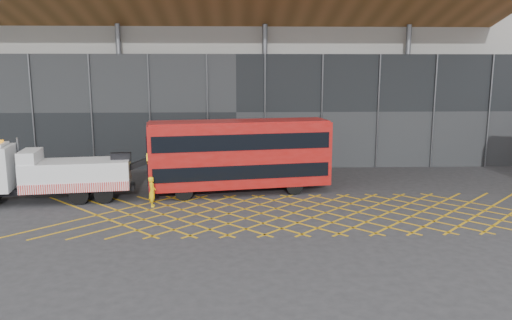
{
  "coord_description": "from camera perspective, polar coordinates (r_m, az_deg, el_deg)",
  "views": [
    {
      "loc": [
        2.03,
        -23.62,
        7.04
      ],
      "look_at": [
        3.0,
        1.5,
        2.4
      ],
      "focal_mm": 35.0,
      "sensor_mm": 36.0,
      "label": 1
    }
  ],
  "objects": [
    {
      "name": "road_markings",
      "position": [
        24.9,
        6.16,
        -6.01
      ],
      "size": [
        27.96,
        7.16,
        0.01
      ],
      "color": "gold",
      "rests_on": "ground_plane"
    },
    {
      "name": "bus_towed",
      "position": [
        28.19,
        -1.92,
        0.78
      ],
      "size": [
        10.44,
        4.01,
        4.15
      ],
      "rotation": [
        0.0,
        0.0,
        0.17
      ],
      "color": "#9E0F0C",
      "rests_on": "ground_plane"
    },
    {
      "name": "recovery_truck",
      "position": [
        28.74,
        -22.95,
        -1.38
      ],
      "size": [
        9.74,
        3.41,
        3.38
      ],
      "rotation": [
        0.0,
        0.0,
        0.14
      ],
      "color": "black",
      "rests_on": "ground_plane"
    },
    {
      "name": "worker",
      "position": [
        26.23,
        -11.78,
        -3.57
      ],
      "size": [
        0.45,
        0.62,
        1.57
      ],
      "primitive_type": "imported",
      "rotation": [
        0.0,
        0.0,
        1.71
      ],
      "color": "yellow",
      "rests_on": "ground_plane"
    },
    {
      "name": "ground_plane",
      "position": [
        24.73,
        -6.87,
        -6.16
      ],
      "size": [
        120.0,
        120.0,
        0.0
      ],
      "primitive_type": "plane",
      "color": "#2C2C2E"
    },
    {
      "name": "construction_building",
      "position": [
        42.06,
        -2.42,
        13.09
      ],
      "size": [
        55.0,
        23.97,
        18.0
      ],
      "color": "gray",
      "rests_on": "ground_plane"
    }
  ]
}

